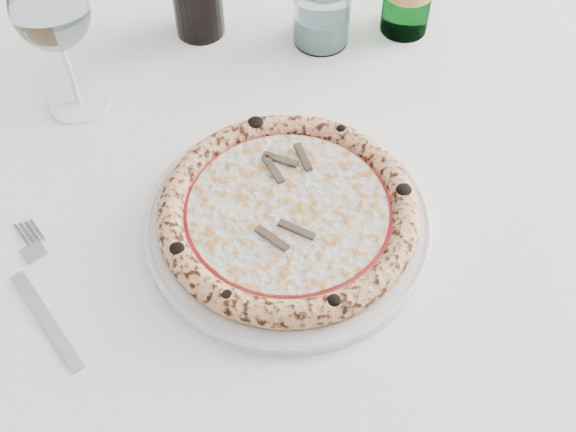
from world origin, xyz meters
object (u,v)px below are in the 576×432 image
Objects in this scene: dining_table at (259,204)px; tumbler at (322,17)px; plate at (288,222)px; wine_glass at (51,10)px; pizza at (288,212)px.

tumbler is at bearing 49.24° from dining_table.
plate is 0.34m from wine_glass.
tumbler is (0.15, 0.17, 0.11)m from dining_table.
tumbler is (0.15, 0.27, 0.03)m from plate.
tumbler reaches higher than dining_table.
wine_glass is at bearing 122.88° from plate.
dining_table is 5.43× the size of plate.
wine_glass reaches higher than plate.
dining_table is at bearing -43.94° from wine_glass.
pizza is at bearing -90.00° from dining_table.
pizza is at bearing -118.70° from tumbler.
wine_glass is (-0.17, 0.17, 0.22)m from dining_table.
plate is (0.00, -0.10, 0.09)m from dining_table.
tumbler is (0.32, 0.01, -0.10)m from wine_glass.
wine_glass is 2.34× the size of tumbler.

